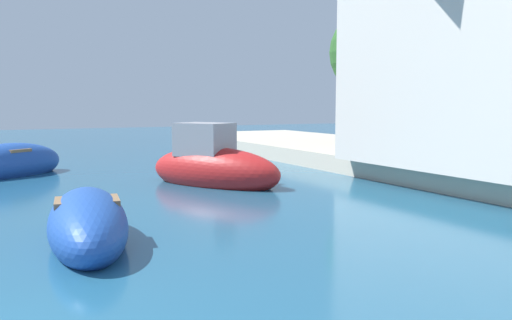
# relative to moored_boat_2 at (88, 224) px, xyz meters

# --- Properties ---
(quay_promenade) EXTENTS (44.00, 32.00, 0.50)m
(quay_promenade) POSITION_rel_moored_boat_2_xyz_m (1.96, -4.11, -0.02)
(quay_promenade) COLOR #BCB29E
(quay_promenade) RESTS_ON ground
(moored_boat_2) EXTENTS (1.55, 3.40, 0.97)m
(moored_boat_2) POSITION_rel_moored_boat_2_xyz_m (0.00, 0.00, 0.00)
(moored_boat_2) COLOR #1E479E
(moored_boat_2) RESTS_ON ground
(moored_boat_4) EXTENTS (3.44, 3.02, 1.15)m
(moored_boat_4) POSITION_rel_moored_boat_2_xyz_m (-0.60, 8.48, 0.05)
(moored_boat_4) COLOR #1E479E
(moored_boat_4) RESTS_ON ground
(moored_boat_6) EXTENTS (2.97, 3.85, 1.76)m
(moored_boat_6) POSITION_rel_moored_boat_2_xyz_m (3.72, 4.45, 0.16)
(moored_boat_6) COLOR #B21E1E
(moored_boat_6) RESTS_ON ground
(quayside_tree) EXTENTS (3.17, 3.17, 4.88)m
(quayside_tree) POSITION_rel_moored_boat_2_xyz_m (11.58, 8.27, 3.51)
(quayside_tree) COLOR brown
(quayside_tree) RESTS_ON quay_promenade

